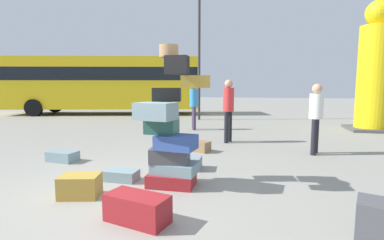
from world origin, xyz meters
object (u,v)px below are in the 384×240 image
Objects in this scene: suitcase_brown_foreground_far at (198,146)px; suitcase_slate_left_side at (63,156)px; lamp_post at (199,30)px; person_passerby_in_red at (194,102)px; person_bearded_onlooker at (228,105)px; suitcase_tower at (171,135)px; suitcase_maroon_white_trunk at (137,208)px; suitcase_slate_foreground_near at (187,163)px; suitcase_tan_behind_tower at (80,186)px; parked_bus at (105,82)px; yellow_dummy_statue at (374,74)px; suitcase_charcoal_upright_blue at (371,227)px; suitcase_slate_right_side at (122,175)px; person_tourist_with_camera at (316,113)px.

suitcase_brown_foreground_far reaches higher than suitcase_slate_left_side.
suitcase_brown_foreground_far is 0.09× the size of lamp_post.
person_passerby_in_red reaches higher than suitcase_brown_foreground_far.
person_bearded_onlooker is (0.59, 1.27, 0.91)m from suitcase_brown_foreground_far.
suitcase_maroon_white_trunk is (-0.01, -1.24, -0.64)m from suitcase_tower.
suitcase_slate_foreground_near is at bearing 102.96° from suitcase_maroon_white_trunk.
suitcase_tan_behind_tower is 12.99m from parked_bus.
suitcase_brown_foreground_far is 0.13× the size of yellow_dummy_statue.
suitcase_charcoal_upright_blue is 3.45m from suitcase_slate_right_side.
suitcase_tower is 0.33× the size of lamp_post.
suitcase_tower is at bearing -10.62° from person_passerby_in_red.
person_passerby_in_red is 0.38× the size of yellow_dummy_statue.
suitcase_charcoal_upright_blue reaches higher than suitcase_slate_left_side.
suitcase_brown_foreground_far reaches higher than suitcase_slate_right_side.
suitcase_tan_behind_tower is 0.05× the size of parked_bus.
suitcase_tower is 1.33× the size of person_tourist_with_camera.
yellow_dummy_statue is (5.20, 8.30, 1.83)m from suitcase_maroon_white_trunk.
suitcase_slate_foreground_near is at bearing -33.76° from person_tourist_with_camera.
suitcase_tower is 3.61× the size of suitcase_slate_left_side.
suitcase_slate_foreground_near is (0.01, 0.93, -0.68)m from suitcase_tower.
suitcase_tower is 9.68m from lamp_post.
suitcase_charcoal_upright_blue is at bearing 4.66° from person_passerby_in_red.
parked_bus is at bearing 164.20° from lamp_post.
suitcase_slate_left_side is 1.14× the size of suitcase_slate_right_side.
suitcase_brown_foreground_far is 7.79m from lamp_post.
suitcase_charcoal_upright_blue is 0.08× the size of lamp_post.
person_passerby_in_red is (-0.97, 4.86, 0.89)m from suitcase_slate_foreground_near.
suitcase_slate_foreground_near is 2.96m from person_bearded_onlooker.
suitcase_slate_left_side is 0.09× the size of lamp_post.
parked_bus is at bearing -147.50° from person_passerby_in_red.
lamp_post is at bearing 99.05° from suitcase_tower.
suitcase_slate_foreground_near is at bearing -130.13° from yellow_dummy_statue.
suitcase_slate_left_side is 4.29m from person_bearded_onlooker.
person_passerby_in_red is 4.49m from lamp_post.
yellow_dummy_statue is at bearing 46.62° from suitcase_slate_foreground_near.
suitcase_slate_left_side is 10.91m from parked_bus.
person_passerby_in_red is (1.66, 4.91, 0.90)m from suitcase_slate_left_side.
suitcase_charcoal_upright_blue is 0.29× the size of person_bearded_onlooker.
yellow_dummy_statue is (7.80, 6.19, 1.89)m from suitcase_slate_left_side.
suitcase_slate_foreground_near is 1.03× the size of suitcase_slate_right_side.
person_bearded_onlooker is at bearing 82.42° from suitcase_tower.
suitcase_charcoal_upright_blue is (2.31, -1.33, -0.54)m from suitcase_tower.
person_tourist_with_camera is 0.15× the size of parked_bus.
suitcase_slate_foreground_near is 0.08× the size of lamp_post.
suitcase_slate_foreground_near is 5.04m from person_passerby_in_red.
suitcase_slate_right_side is at bearing -130.71° from yellow_dummy_statue.
person_tourist_with_camera is at bearing 25.18° from suitcase_slate_left_side.
person_bearded_onlooker is at bearing 76.96° from suitcase_slate_foreground_near.
yellow_dummy_statue is (5.18, 6.14, 1.88)m from suitcase_slate_foreground_near.
suitcase_slate_foreground_near is 0.05× the size of parked_bus.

